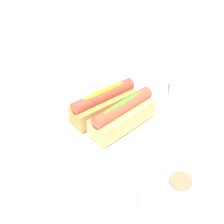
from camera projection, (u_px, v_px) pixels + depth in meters
The scene contains 6 objects.
ground_plane at pixel (115, 127), 0.68m from camera, with size 2.40×2.40×0.00m, color beige.
serving_bowl at pixel (112, 124), 0.66m from camera, with size 0.27×0.27×0.03m.
hotdog_front at pixel (104, 103), 0.65m from camera, with size 0.16×0.07×0.06m.
hotdog_back at pixel (121, 115), 0.62m from camera, with size 0.16×0.08×0.06m.
water_glass at pixel (184, 85), 0.74m from camera, with size 0.07×0.07×0.09m.
paper_towel_roll at pixel (174, 211), 0.44m from camera, with size 0.11×0.11×0.13m.
Camera 1 is at (0.26, 0.44, 0.45)m, focal length 48.76 mm.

